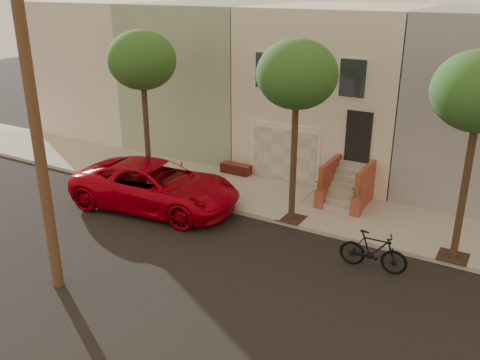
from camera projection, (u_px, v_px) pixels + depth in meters
The scene contains 8 objects.
ground at pixel (208, 262), 15.94m from camera, with size 90.00×90.00×0.00m, color black.
sidewalk at pixel (284, 201), 20.22m from camera, with size 40.00×3.70×0.15m, color #9C9B8E.
house_row at pixel (342, 86), 23.64m from camera, with size 33.10×11.70×7.00m.
tree_left at pixel (142, 61), 19.79m from camera, with size 2.70×2.57×6.30m.
tree_mid at pixel (297, 76), 16.72m from camera, with size 2.70×2.57×6.30m.
tree_right at pixel (480, 93), 14.13m from camera, with size 2.70×2.57×6.30m.
pickup_truck at pixel (156, 186), 19.52m from camera, with size 2.97×6.44×1.79m, color #B30013.
motorcycle at pixel (373, 251), 15.36m from camera, with size 0.58×2.04×1.23m, color black.
Camera 1 is at (7.91, -11.55, 8.10)m, focal length 38.67 mm.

